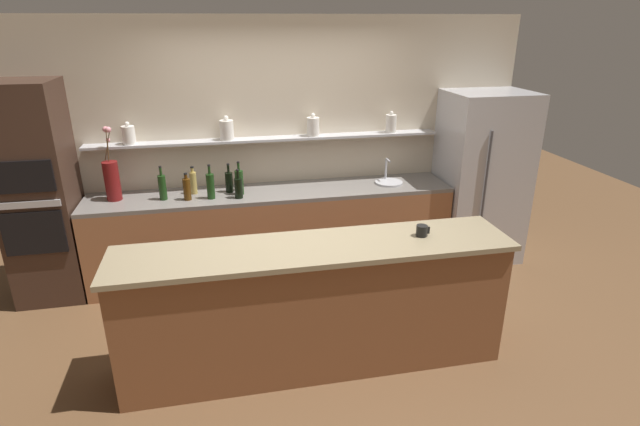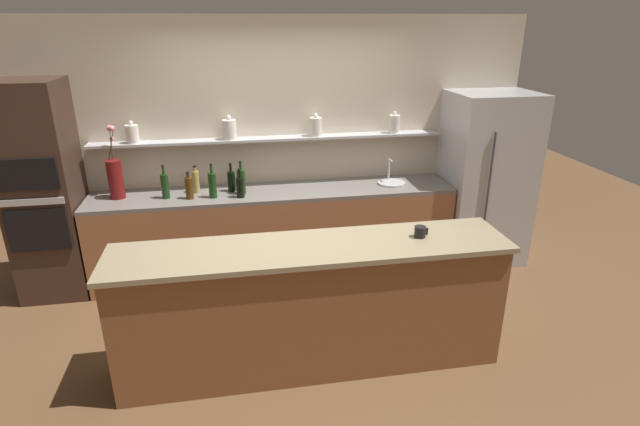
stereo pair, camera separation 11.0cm
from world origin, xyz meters
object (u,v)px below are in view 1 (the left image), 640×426
(bottle_wine_0, at_px, (210,186))
(bottle_wine_1, at_px, (239,182))
(bottle_sauce_7, at_px, (239,183))
(bottle_spirit_3, at_px, (193,182))
(refrigerator, at_px, (481,178))
(bottle_wine_4, at_px, (162,187))
(coffee_mug, at_px, (422,231))
(flower_vase, at_px, (112,178))
(oven_tower, at_px, (39,195))
(bottle_wine_5, at_px, (239,188))
(bottle_spirit_2, at_px, (187,189))
(bottle_wine_6, at_px, (229,182))
(sink_fixture, at_px, (389,181))

(bottle_wine_0, xyz_separation_m, bottle_wine_1, (0.28, 0.07, -0.00))
(bottle_wine_1, relative_size, bottle_sauce_7, 1.86)
(bottle_spirit_3, distance_m, bottle_sauce_7, 0.45)
(bottle_wine_0, xyz_separation_m, bottle_spirit_3, (-0.17, 0.18, -0.01))
(refrigerator, bearing_deg, bottle_wine_4, -179.95)
(coffee_mug, bearing_deg, flower_vase, 146.69)
(oven_tower, relative_size, bottle_spirit_3, 7.37)
(bottle_wine_5, bearing_deg, bottle_sauce_7, 87.01)
(oven_tower, xyz_separation_m, coffee_mug, (3.12, -1.58, 0.03))
(bottle_spirit_2, bearing_deg, bottle_wine_4, 166.27)
(flower_vase, distance_m, coffee_mug, 2.97)
(bottle_wine_1, bearing_deg, bottle_wine_4, -179.48)
(bottle_wine_4, xyz_separation_m, bottle_wine_5, (0.72, -0.10, -0.02))
(bottle_wine_0, bearing_deg, coffee_mug, -43.33)
(bottle_wine_6, height_order, bottle_sauce_7, bottle_wine_6)
(bottle_wine_5, bearing_deg, bottle_wine_0, 171.29)
(sink_fixture, distance_m, bottle_wine_1, 1.58)
(sink_fixture, bearing_deg, bottle_wine_0, -176.49)
(sink_fixture, distance_m, bottle_spirit_2, 2.08)
(bottle_wine_6, bearing_deg, flower_vase, -179.57)
(bottle_spirit_2, bearing_deg, bottle_wine_5, -5.42)
(oven_tower, height_order, bottle_wine_6, oven_tower)
(bottle_sauce_7, bearing_deg, refrigerator, -2.97)
(refrigerator, height_order, bottle_wine_6, refrigerator)
(bottle_wine_4, distance_m, bottle_wine_5, 0.73)
(bottle_wine_4, relative_size, bottle_wine_5, 1.15)
(bottle_wine_1, bearing_deg, bottle_wine_6, 136.18)
(oven_tower, height_order, sink_fixture, oven_tower)
(bottle_spirit_2, height_order, bottle_wine_6, bottle_wine_6)
(refrigerator, relative_size, bottle_wine_1, 5.51)
(bottle_wine_6, bearing_deg, bottle_spirit_2, -158.90)
(bottle_wine_4, relative_size, coffee_mug, 3.21)
(bottle_spirit_3, height_order, bottle_sauce_7, bottle_spirit_3)
(bottle_wine_0, height_order, bottle_wine_6, bottle_wine_0)
(bottle_wine_0, xyz_separation_m, bottle_spirit_2, (-0.22, 0.01, -0.02))
(refrigerator, distance_m, bottle_wine_5, 2.64)
(oven_tower, bearing_deg, sink_fixture, 0.21)
(sink_fixture, xyz_separation_m, coffee_mug, (-0.29, -1.59, 0.12))
(bottle_wine_4, bearing_deg, bottle_wine_5, -8.12)
(bottle_wine_0, distance_m, bottle_wine_6, 0.24)
(bottle_wine_0, distance_m, bottle_wine_1, 0.29)
(flower_vase, bearing_deg, bottle_sauce_7, 2.25)
(refrigerator, height_order, bottle_wine_0, refrigerator)
(flower_vase, relative_size, bottle_sauce_7, 3.87)
(refrigerator, distance_m, bottle_wine_6, 2.72)
(bottle_wine_6, xyz_separation_m, coffee_mug, (1.38, -1.64, 0.03))
(oven_tower, xyz_separation_m, bottle_sauce_7, (1.84, 0.10, -0.04))
(sink_fixture, relative_size, bottle_wine_6, 0.99)
(flower_vase, distance_m, bottle_wine_0, 0.93)
(oven_tower, height_order, bottle_spirit_2, oven_tower)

